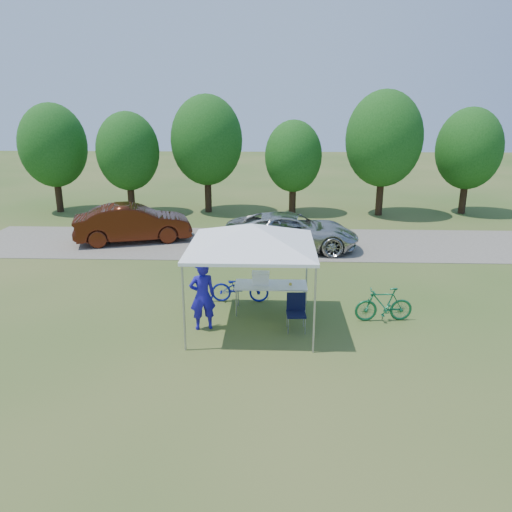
# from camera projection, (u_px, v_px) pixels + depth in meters

# --- Properties ---
(ground) EXTENTS (100.00, 100.00, 0.00)m
(ground) POSITION_uv_depth(u_px,v_px,m) (252.00, 324.00, 13.15)
(ground) COLOR #2D5119
(ground) RESTS_ON ground
(gravel_strip) EXTENTS (24.00, 5.00, 0.02)m
(gravel_strip) POSITION_uv_depth(u_px,v_px,m) (261.00, 243.00, 20.80)
(gravel_strip) COLOR gray
(gravel_strip) RESTS_ON ground
(canopy) EXTENTS (4.53, 4.53, 3.00)m
(canopy) POSITION_uv_depth(u_px,v_px,m) (252.00, 227.00, 12.38)
(canopy) COLOR #A5A5AA
(canopy) RESTS_ON ground
(treeline) EXTENTS (24.89, 4.28, 6.30)m
(treeline) POSITION_uv_depth(u_px,v_px,m) (259.00, 145.00, 25.56)
(treeline) COLOR #382314
(treeline) RESTS_ON ground
(folding_table) EXTENTS (1.98, 0.82, 0.81)m
(folding_table) POSITION_uv_depth(u_px,v_px,m) (271.00, 286.00, 13.74)
(folding_table) COLOR white
(folding_table) RESTS_ON ground
(folding_chair) EXTENTS (0.50, 0.52, 0.95)m
(folding_chair) POSITION_uv_depth(u_px,v_px,m) (296.00, 309.00, 12.73)
(folding_chair) COLOR black
(folding_chair) RESTS_ON ground
(cooler) EXTENTS (0.48, 0.33, 0.35)m
(cooler) POSITION_uv_depth(u_px,v_px,m) (261.00, 278.00, 13.68)
(cooler) COLOR white
(cooler) RESTS_ON folding_table
(ice_cream_cup) EXTENTS (0.08, 0.08, 0.06)m
(ice_cream_cup) POSITION_uv_depth(u_px,v_px,m) (290.00, 284.00, 13.65)
(ice_cream_cup) COLOR gold
(ice_cream_cup) RESTS_ON folding_table
(cyclist) EXTENTS (0.76, 0.61, 1.81)m
(cyclist) POSITION_uv_depth(u_px,v_px,m) (202.00, 296.00, 12.65)
(cyclist) COLOR #1B14A5
(cyclist) RESTS_ON ground
(bike_blue) EXTENTS (1.68, 0.61, 0.88)m
(bike_blue) POSITION_uv_depth(u_px,v_px,m) (240.00, 287.00, 14.55)
(bike_blue) COLOR #131DA8
(bike_blue) RESTS_ON ground
(bike_green) EXTENTS (1.58, 0.58, 0.93)m
(bike_green) POSITION_uv_depth(u_px,v_px,m) (384.00, 304.00, 13.24)
(bike_green) COLOR #166339
(bike_green) RESTS_ON ground
(minivan) EXTENTS (5.24, 2.45, 1.45)m
(minivan) POSITION_uv_depth(u_px,v_px,m) (292.00, 232.00, 19.65)
(minivan) COLOR #B0B0AB
(minivan) RESTS_ON gravel_strip
(sedan) EXTENTS (5.02, 2.97, 1.56)m
(sedan) POSITION_uv_depth(u_px,v_px,m) (133.00, 223.00, 20.82)
(sedan) COLOR #41170A
(sedan) RESTS_ON gravel_strip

